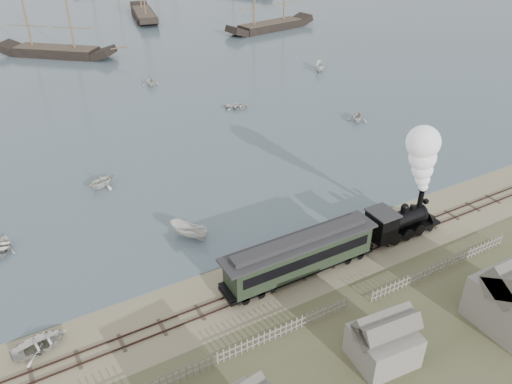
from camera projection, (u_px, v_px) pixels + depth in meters
ground at (266, 268)px, 42.07m from camera, size 600.00×600.00×0.00m
rail_track at (279, 282)px, 40.56m from camera, size 120.00×1.80×0.16m
picket_fence_west at (236, 356)px, 34.12m from camera, size 19.00×0.10×1.20m
picket_fence_east at (440, 271)px, 41.74m from camera, size 15.00×0.10×1.20m
shed_mid at (381, 358)px, 33.96m from camera, size 4.00×3.50×3.60m
shed_right at (512, 319)px, 37.10m from camera, size 6.00×5.00×5.10m
locomotive at (416, 189)px, 44.14m from camera, size 8.13×3.04×10.14m
passenger_coach at (300, 254)px, 40.32m from camera, size 13.76×2.65×3.34m
beached_dinghy at (40, 344)px, 34.54m from camera, size 3.26×4.17×0.79m
rowboat_1 at (101, 181)px, 53.07m from camera, size 3.67×3.91×1.65m
rowboat_2 at (189, 231)px, 45.35m from camera, size 3.89×3.48×1.47m
rowboat_3 at (237, 106)px, 72.72m from camera, size 3.95×4.20×0.71m
rowboat_4 at (358, 116)px, 68.44m from camera, size 4.10×4.08×1.64m
rowboat_5 at (320, 67)px, 87.88m from camera, size 3.96×3.57×1.51m
rowboat_7 at (150, 81)px, 81.12m from camera, size 3.55×3.20×1.65m
rowboat_8 at (2, 246)px, 44.04m from camera, size 3.84×3.18×0.69m
schooner_2 at (46, 1)px, 91.03m from camera, size 21.00×18.98×20.00m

